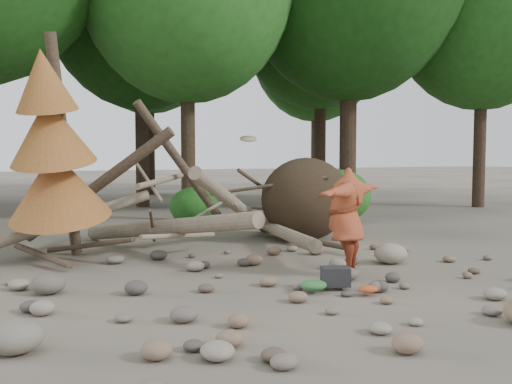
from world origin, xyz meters
name	(u,v)px	position (x,y,z in m)	size (l,w,h in m)	color
ground	(279,289)	(0.00, 0.00, 0.00)	(120.00, 120.00, 0.00)	#514C44
deadfall_pile	(285,202)	(2.02, 4.24, 0.95)	(8.55, 5.24, 3.30)	#332619
dead_conifer	(53,152)	(-3.12, 3.37, 2.11)	(2.06, 2.16, 4.35)	#4C3F30
bush_mid	(194,206)	(0.80, 7.80, 0.56)	(1.40, 1.40, 1.12)	#205A1A
bush_right	(337,196)	(5.00, 7.00, 0.80)	(2.00, 2.00, 1.60)	#296B21
frisbee_thrower	(346,220)	(1.43, 0.44, 0.97)	(3.08, 1.73, 2.29)	#9A3F22
backpack	(335,280)	(0.79, -0.32, 0.14)	(0.43, 0.29, 0.29)	black
cloth_green	(314,288)	(0.37, -0.43, 0.08)	(0.41, 0.34, 0.15)	#29662D
cloth_orange	(368,292)	(1.05, -0.85, 0.05)	(0.30, 0.24, 0.11)	#AD421D
boulder_front_left	(15,337)	(-3.71, -1.55, 0.18)	(0.60, 0.54, 0.36)	slate
boulder_mid_right	(391,253)	(2.79, 1.09, 0.19)	(0.64, 0.58, 0.38)	gray
boulder_mid_left	(48,284)	(-3.31, 0.99, 0.15)	(0.51, 0.46, 0.31)	#5E574F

